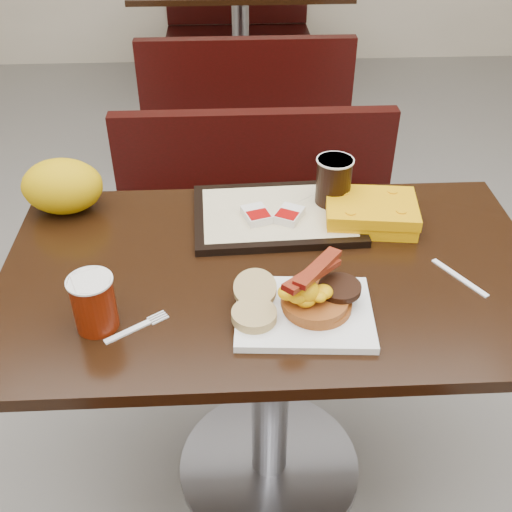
{
  "coord_description": "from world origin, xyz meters",
  "views": [
    {
      "loc": [
        -0.09,
        -1.06,
        1.58
      ],
      "look_at": [
        -0.04,
        -0.02,
        0.8
      ],
      "focal_mm": 42.99,
      "sensor_mm": 36.0,
      "label": 1
    }
  ],
  "objects_px": {
    "coffee_cup_near": "(94,303)",
    "table_far": "(241,50)",
    "table_near": "(271,382)",
    "fork": "(128,332)",
    "pancake_stack": "(317,301)",
    "hashbrown_sleeve_left": "(256,215)",
    "bench_far_n": "(238,19)",
    "bench_far_s": "(245,98)",
    "bench_near_n": "(257,233)",
    "paper_bag": "(62,186)",
    "clamshell": "(371,212)",
    "knife": "(459,278)",
    "platter": "(304,313)",
    "tray": "(277,215)",
    "hashbrown_sleeve_right": "(289,215)",
    "coffee_cup_far": "(334,181)"
  },
  "relations": [
    {
      "from": "coffee_cup_near",
      "to": "table_far",
      "type": "bearing_deg",
      "value": 82.64
    },
    {
      "from": "table_near",
      "to": "fork",
      "type": "xyz_separation_m",
      "value": [
        -0.3,
        -0.19,
        0.38
      ]
    },
    {
      "from": "pancake_stack",
      "to": "hashbrown_sleeve_left",
      "type": "distance_m",
      "value": 0.34
    },
    {
      "from": "table_near",
      "to": "bench_far_n",
      "type": "xyz_separation_m",
      "value": [
        0.0,
        3.3,
        -0.02
      ]
    },
    {
      "from": "bench_far_s",
      "to": "pancake_stack",
      "type": "xyz_separation_m",
      "value": [
        0.08,
        -2.05,
        0.42
      ]
    },
    {
      "from": "table_near",
      "to": "bench_near_n",
      "type": "xyz_separation_m",
      "value": [
        0.0,
        0.7,
        -0.02
      ]
    },
    {
      "from": "fork",
      "to": "bench_near_n",
      "type": "bearing_deg",
      "value": 37.41
    },
    {
      "from": "bench_near_n",
      "to": "paper_bag",
      "type": "bearing_deg",
      "value": -138.96
    },
    {
      "from": "table_near",
      "to": "bench_far_s",
      "type": "height_order",
      "value": "table_near"
    },
    {
      "from": "bench_near_n",
      "to": "clamshell",
      "type": "height_order",
      "value": "clamshell"
    },
    {
      "from": "pancake_stack",
      "to": "coffee_cup_near",
      "type": "bearing_deg",
      "value": -177.94
    },
    {
      "from": "coffee_cup_near",
      "to": "clamshell",
      "type": "distance_m",
      "value": 0.69
    },
    {
      "from": "bench_near_n",
      "to": "knife",
      "type": "relative_size",
      "value": 6.62
    },
    {
      "from": "bench_far_s",
      "to": "platter",
      "type": "relative_size",
      "value": 3.68
    },
    {
      "from": "bench_far_n",
      "to": "paper_bag",
      "type": "xyz_separation_m",
      "value": [
        -0.5,
        -3.04,
        0.46
      ]
    },
    {
      "from": "bench_far_s",
      "to": "pancake_stack",
      "type": "bearing_deg",
      "value": -87.89
    },
    {
      "from": "tray",
      "to": "knife",
      "type": "bearing_deg",
      "value": -36.28
    },
    {
      "from": "hashbrown_sleeve_right",
      "to": "coffee_cup_far",
      "type": "distance_m",
      "value": 0.14
    },
    {
      "from": "table_near",
      "to": "table_far",
      "type": "height_order",
      "value": "same"
    },
    {
      "from": "bench_far_s",
      "to": "coffee_cup_far",
      "type": "relative_size",
      "value": 8.47
    },
    {
      "from": "bench_far_n",
      "to": "fork",
      "type": "height_order",
      "value": "fork"
    },
    {
      "from": "tray",
      "to": "hashbrown_sleeve_left",
      "type": "height_order",
      "value": "hashbrown_sleeve_left"
    },
    {
      "from": "platter",
      "to": "clamshell",
      "type": "height_order",
      "value": "clamshell"
    },
    {
      "from": "tray",
      "to": "table_far",
      "type": "bearing_deg",
      "value": 88.37
    },
    {
      "from": "bench_far_s",
      "to": "coffee_cup_far",
      "type": "distance_m",
      "value": 1.73
    },
    {
      "from": "bench_near_n",
      "to": "coffee_cup_far",
      "type": "bearing_deg",
      "value": -70.35
    },
    {
      "from": "pancake_stack",
      "to": "paper_bag",
      "type": "xyz_separation_m",
      "value": [
        -0.58,
        0.42,
        0.04
      ]
    },
    {
      "from": "table_far",
      "to": "bench_far_s",
      "type": "bearing_deg",
      "value": -90.0
    },
    {
      "from": "coffee_cup_near",
      "to": "hashbrown_sleeve_left",
      "type": "xyz_separation_m",
      "value": [
        0.33,
        0.34,
        -0.03
      ]
    },
    {
      "from": "clamshell",
      "to": "bench_near_n",
      "type": "bearing_deg",
      "value": 122.22
    },
    {
      "from": "fork",
      "to": "clamshell",
      "type": "bearing_deg",
      "value": -0.83
    },
    {
      "from": "bench_far_n",
      "to": "tray",
      "type": "xyz_separation_m",
      "value": [
        0.02,
        -3.1,
        0.4
      ]
    },
    {
      "from": "bench_far_n",
      "to": "coffee_cup_near",
      "type": "bearing_deg",
      "value": -95.88
    },
    {
      "from": "table_near",
      "to": "coffee_cup_near",
      "type": "relative_size",
      "value": 10.39
    },
    {
      "from": "table_far",
      "to": "coffee_cup_near",
      "type": "height_order",
      "value": "coffee_cup_near"
    },
    {
      "from": "coffee_cup_near",
      "to": "hashbrown_sleeve_left",
      "type": "relative_size",
      "value": 1.52
    },
    {
      "from": "pancake_stack",
      "to": "paper_bag",
      "type": "bearing_deg",
      "value": 144.26
    },
    {
      "from": "bench_far_s",
      "to": "hashbrown_sleeve_right",
      "type": "distance_m",
      "value": 1.78
    },
    {
      "from": "bench_far_n",
      "to": "platter",
      "type": "relative_size",
      "value": 3.68
    },
    {
      "from": "coffee_cup_far",
      "to": "paper_bag",
      "type": "relative_size",
      "value": 0.6
    },
    {
      "from": "table_near",
      "to": "coffee_cup_near",
      "type": "distance_m",
      "value": 0.59
    },
    {
      "from": "pancake_stack",
      "to": "hashbrown_sleeve_right",
      "type": "xyz_separation_m",
      "value": [
        -0.03,
        0.32,
        -0.0
      ]
    },
    {
      "from": "bench_far_s",
      "to": "clamshell",
      "type": "relative_size",
      "value": 4.62
    },
    {
      "from": "platter",
      "to": "pancake_stack",
      "type": "height_order",
      "value": "pancake_stack"
    },
    {
      "from": "bench_near_n",
      "to": "knife",
      "type": "distance_m",
      "value": 0.94
    },
    {
      "from": "bench_far_s",
      "to": "paper_bag",
      "type": "height_order",
      "value": "paper_bag"
    },
    {
      "from": "fork",
      "to": "hashbrown_sleeve_right",
      "type": "relative_size",
      "value": 1.82
    },
    {
      "from": "knife",
      "to": "clamshell",
      "type": "bearing_deg",
      "value": -176.52
    },
    {
      "from": "paper_bag",
      "to": "hashbrown_sleeve_left",
      "type": "bearing_deg",
      "value": -11.0
    },
    {
      "from": "tray",
      "to": "hashbrown_sleeve_right",
      "type": "height_order",
      "value": "hashbrown_sleeve_right"
    }
  ]
}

